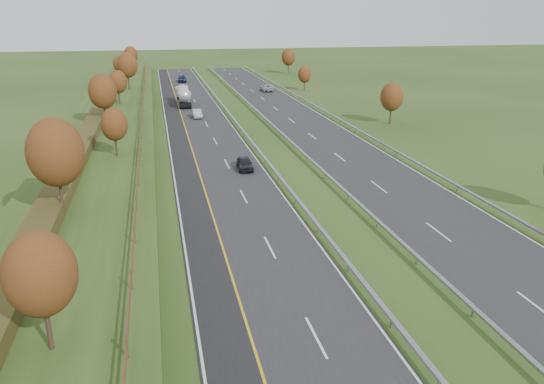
{
  "coord_description": "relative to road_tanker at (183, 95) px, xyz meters",
  "views": [
    {
      "loc": [
        -6.46,
        -12.84,
        16.91
      ],
      "look_at": [
        2.85,
        29.51,
        2.2
      ],
      "focal_mm": 35.0,
      "sensor_mm": 36.0,
      "label": 1
    }
  ],
  "objects": [
    {
      "name": "trees_far",
      "position": [
        30.91,
        -1.86,
        2.38
      ],
      "size": [
        8.45,
        118.6,
        7.12
      ],
      "color": "#2D2116",
      "rests_on": "ground"
    },
    {
      "name": "far_carriageway",
      "position": [
        17.62,
        -31.08,
        -1.84
      ],
      "size": [
        10.5,
        200.0,
        0.04
      ],
      "primitive_type": "cube",
      "color": "#242427",
      "rests_on": "ground"
    },
    {
      "name": "hedge_left",
      "position": [
        -13.88,
        -31.08,
        0.69
      ],
      "size": [
        2.2,
        180.0,
        1.1
      ],
      "primitive_type": "cube",
      "color": "#3A3C18",
      "rests_on": "embankment_left"
    },
    {
      "name": "trees_left",
      "position": [
        -11.53,
        -34.44,
        4.51
      ],
      "size": [
        6.64,
        164.3,
        7.66
      ],
      "color": "#2D2116",
      "rests_on": "embankment_left"
    },
    {
      "name": "fence_left",
      "position": [
        -7.38,
        -31.49,
        0.87
      ],
      "size": [
        0.12,
        189.06,
        1.2
      ],
      "color": "#422B19",
      "rests_on": "embankment_left"
    },
    {
      "name": "car_small_far",
      "position": [
        1.72,
        35.38,
        -1.07
      ],
      "size": [
        2.31,
        5.27,
        1.51
      ],
      "primitive_type": "imported",
      "rotation": [
        0.0,
        0.0,
        -0.04
      ],
      "color": "#151B42",
      "rests_on": "near_carriageway"
    },
    {
      "name": "median_barrier_near",
      "position": [
        6.82,
        -31.08,
        -1.25
      ],
      "size": [
        0.32,
        200.0,
        0.71
      ],
      "color": "gray",
      "rests_on": "ground"
    },
    {
      "name": "median_barrier_far",
      "position": [
        11.92,
        -31.08,
        -1.25
      ],
      "size": [
        0.32,
        200.0,
        0.71
      ],
      "color": "gray",
      "rests_on": "ground"
    },
    {
      "name": "embankment_left",
      "position": [
        -11.88,
        -31.08,
        -0.86
      ],
      "size": [
        12.0,
        200.0,
        2.0
      ],
      "primitive_type": "cube",
      "color": "#294117",
      "rests_on": "ground"
    },
    {
      "name": "car_oncoming",
      "position": [
        19.46,
        14.54,
        -1.1
      ],
      "size": [
        2.59,
        5.3,
        1.45
      ],
      "primitive_type": "imported",
      "rotation": [
        0.0,
        0.0,
        3.11
      ],
      "color": "#B2B3B7",
      "rests_on": "far_carriageway"
    },
    {
      "name": "outer_barrier_far",
      "position": [
        23.42,
        -31.08,
        -1.25
      ],
      "size": [
        0.32,
        200.0,
        0.71
      ],
      "color": "gray",
      "rests_on": "ground"
    },
    {
      "name": "hard_shoulder",
      "position": [
        -2.63,
        -31.08,
        -1.84
      ],
      "size": [
        3.0,
        200.0,
        0.04
      ],
      "primitive_type": "cube",
      "color": "black",
      "rests_on": "ground"
    },
    {
      "name": "car_silver_mid",
      "position": [
        1.39,
        -14.15,
        -1.14
      ],
      "size": [
        1.52,
        4.17,
        1.37
      ],
      "primitive_type": "imported",
      "rotation": [
        0.0,
        0.0,
        0.02
      ],
      "color": "#A6A6AA",
      "rests_on": "near_carriageway"
    },
    {
      "name": "lane_markings",
      "position": [
        7.52,
        -31.2,
        -1.81
      ],
      "size": [
        26.75,
        200.0,
        0.01
      ],
      "color": "silver",
      "rests_on": "near_carriageway"
    },
    {
      "name": "near_carriageway",
      "position": [
        1.12,
        -31.08,
        -1.84
      ],
      "size": [
        10.5,
        200.0,
        0.04
      ],
      "primitive_type": "cube",
      "color": "#242427",
      "rests_on": "ground"
    },
    {
      "name": "ground",
      "position": [
        9.12,
        -36.08,
        -1.86
      ],
      "size": [
        400.0,
        400.0,
        0.0
      ],
      "primitive_type": "plane",
      "color": "#294117",
      "rests_on": "ground"
    },
    {
      "name": "road_tanker",
      "position": [
        0.0,
        0.0,
        0.0
      ],
      "size": [
        2.4,
        11.22,
        3.46
      ],
      "color": "silver",
      "rests_on": "near_carriageway"
    },
    {
      "name": "car_dark_near",
      "position": [
        4.05,
        -46.89,
        -1.12
      ],
      "size": [
        1.83,
        4.18,
        1.4
      ],
      "primitive_type": "imported",
      "rotation": [
        0.0,
        0.0,
        -0.04
      ],
      "color": "black",
      "rests_on": "near_carriageway"
    }
  ]
}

